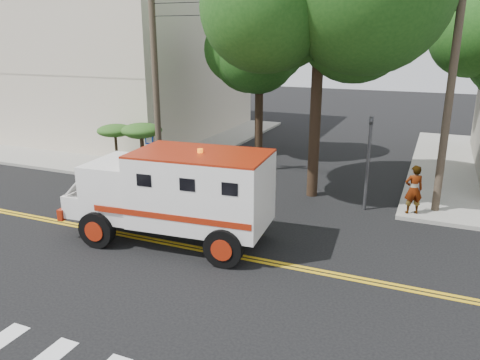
% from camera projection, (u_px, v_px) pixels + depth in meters
% --- Properties ---
extents(ground, '(100.00, 100.00, 0.00)m').
position_uv_depth(ground, '(210.00, 251.00, 14.45)').
color(ground, black).
rests_on(ground, ground).
extents(sidewalk_nw, '(17.00, 17.00, 0.15)m').
position_uv_depth(sidewalk_nw, '(120.00, 135.00, 31.38)').
color(sidewalk_nw, gray).
rests_on(sidewalk_nw, ground).
extents(building_left, '(16.00, 14.00, 10.00)m').
position_uv_depth(building_left, '(104.00, 56.00, 31.98)').
color(building_left, beige).
rests_on(building_left, sidewalk_nw).
extents(utility_pole_left, '(0.28, 0.28, 9.00)m').
position_uv_depth(utility_pole_left, '(156.00, 81.00, 20.53)').
color(utility_pole_left, '#382D23').
rests_on(utility_pole_left, ground).
extents(utility_pole_right, '(0.28, 0.28, 9.00)m').
position_uv_depth(utility_pole_right, '(450.00, 93.00, 16.23)').
color(utility_pole_right, '#382D23').
rests_on(utility_pole_right, ground).
extents(tree_main, '(6.08, 5.70, 9.85)m').
position_uv_depth(tree_main, '(330.00, 13.00, 17.09)').
color(tree_main, black).
rests_on(tree_main, ground).
extents(tree_left, '(4.48, 4.20, 7.70)m').
position_uv_depth(tree_left, '(264.00, 50.00, 24.16)').
color(tree_left, black).
rests_on(tree_left, ground).
extents(traffic_signal, '(0.15, 0.18, 3.60)m').
position_uv_depth(traffic_signal, '(369.00, 153.00, 17.31)').
color(traffic_signal, '#3F3F42').
rests_on(traffic_signal, ground).
extents(accessibility_sign, '(0.45, 0.10, 2.02)m').
position_uv_depth(accessibility_sign, '(150.00, 149.00, 21.82)').
color(accessibility_sign, '#3F3F42').
rests_on(accessibility_sign, ground).
extents(palm_planter, '(3.52, 2.63, 2.36)m').
position_uv_depth(palm_planter, '(133.00, 139.00, 22.60)').
color(palm_planter, '#1E3314').
rests_on(palm_planter, sidewalk_nw).
extents(armored_truck, '(6.80, 3.13, 3.02)m').
position_uv_depth(armored_truck, '(176.00, 191.00, 14.68)').
color(armored_truck, white).
rests_on(armored_truck, ground).
extents(pedestrian_a, '(0.78, 0.66, 1.82)m').
position_uv_depth(pedestrian_a, '(414.00, 190.00, 16.92)').
color(pedestrian_a, gray).
rests_on(pedestrian_a, sidewalk_ne).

